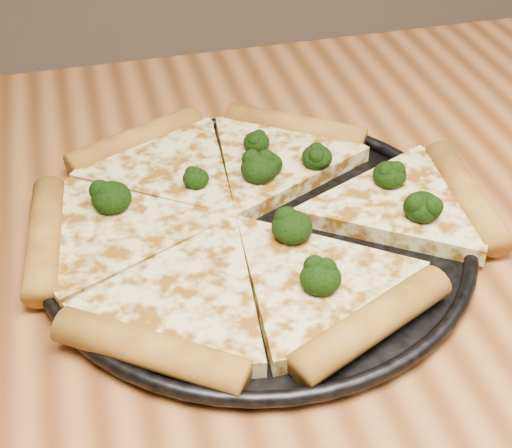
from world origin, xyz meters
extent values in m
cube|color=#985D2F|center=(0.00, 0.00, 0.73)|extent=(1.20, 0.90, 0.04)
cylinder|color=black|center=(-0.12, 0.09, 0.75)|extent=(0.35, 0.35, 0.01)
torus|color=black|center=(-0.12, 0.09, 0.76)|extent=(0.36, 0.36, 0.01)
cylinder|color=#B27F2C|center=(-0.05, 0.23, 0.77)|extent=(0.13, 0.10, 0.03)
cylinder|color=#B27F2C|center=(-0.20, 0.24, 0.77)|extent=(0.14, 0.08, 0.03)
cylinder|color=#B27F2C|center=(-0.29, 0.12, 0.77)|extent=(0.04, 0.14, 0.03)
cylinder|color=#B27F2C|center=(-0.22, -0.02, 0.77)|extent=(0.13, 0.10, 0.03)
cylinder|color=#B27F2C|center=(-0.07, -0.04, 0.77)|extent=(0.14, 0.08, 0.03)
cylinder|color=#B27F2C|center=(0.06, 0.09, 0.77)|extent=(0.04, 0.14, 0.03)
ellipsoid|color=black|center=(-0.05, 0.16, 0.78)|extent=(0.03, 0.03, 0.02)
ellipsoid|color=black|center=(-0.09, 0.20, 0.78)|extent=(0.02, 0.02, 0.02)
ellipsoid|color=black|center=(-0.10, 0.07, 0.78)|extent=(0.03, 0.03, 0.02)
ellipsoid|color=black|center=(0.00, 0.12, 0.78)|extent=(0.03, 0.03, 0.02)
ellipsoid|color=black|center=(-0.09, 0.16, 0.78)|extent=(0.03, 0.03, 0.02)
ellipsoid|color=black|center=(-0.16, 0.16, 0.78)|extent=(0.02, 0.02, 0.02)
ellipsoid|color=black|center=(-0.23, 0.14, 0.78)|extent=(0.03, 0.03, 0.02)
ellipsoid|color=black|center=(-0.09, 0.01, 0.78)|extent=(0.03, 0.03, 0.02)
ellipsoid|color=black|center=(-0.10, 0.15, 0.78)|extent=(0.03, 0.03, 0.02)
ellipsoid|color=black|center=(0.01, 0.07, 0.78)|extent=(0.03, 0.03, 0.02)
camera|label=1|loc=(-0.24, -0.36, 1.14)|focal=52.01mm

